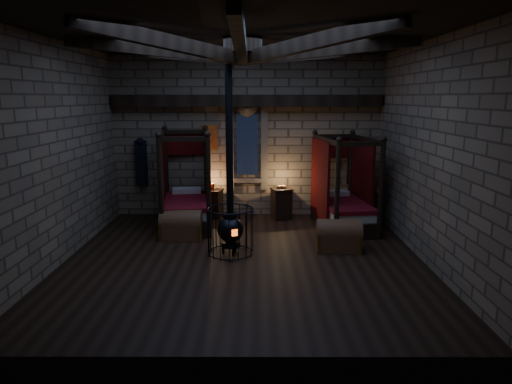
{
  "coord_description": "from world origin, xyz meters",
  "views": [
    {
      "loc": [
        0.26,
        -8.58,
        3.14
      ],
      "look_at": [
        0.24,
        0.6,
        1.22
      ],
      "focal_mm": 32.0,
      "sensor_mm": 36.0,
      "label": 1
    }
  ],
  "objects_px": {
    "bed_left": "(186,203)",
    "trunk_left": "(182,226)",
    "stove": "(230,226)",
    "bed_right": "(343,205)",
    "trunk_right": "(338,236)"
  },
  "relations": [
    {
      "from": "bed_right",
      "to": "trunk_right",
      "type": "distance_m",
      "value": 1.82
    },
    {
      "from": "bed_right",
      "to": "trunk_right",
      "type": "xyz_separation_m",
      "value": [
        -0.4,
        -1.76,
        -0.25
      ]
    },
    {
      "from": "stove",
      "to": "bed_right",
      "type": "bearing_deg",
      "value": 13.4
    },
    {
      "from": "bed_right",
      "to": "stove",
      "type": "relative_size",
      "value": 0.55
    },
    {
      "from": "trunk_left",
      "to": "stove",
      "type": "height_order",
      "value": "stove"
    },
    {
      "from": "trunk_left",
      "to": "stove",
      "type": "distance_m",
      "value": 1.59
    },
    {
      "from": "trunk_left",
      "to": "bed_left",
      "type": "bearing_deg",
      "value": 94.68
    },
    {
      "from": "bed_left",
      "to": "trunk_left",
      "type": "height_order",
      "value": "bed_left"
    },
    {
      "from": "trunk_left",
      "to": "trunk_right",
      "type": "distance_m",
      "value": 3.49
    },
    {
      "from": "bed_left",
      "to": "bed_right",
      "type": "relative_size",
      "value": 1.04
    },
    {
      "from": "bed_left",
      "to": "trunk_right",
      "type": "height_order",
      "value": "bed_left"
    },
    {
      "from": "trunk_left",
      "to": "trunk_right",
      "type": "bearing_deg",
      "value": -10.96
    },
    {
      "from": "bed_left",
      "to": "bed_right",
      "type": "bearing_deg",
      "value": -9.56
    },
    {
      "from": "trunk_right",
      "to": "stove",
      "type": "height_order",
      "value": "stove"
    },
    {
      "from": "bed_left",
      "to": "trunk_left",
      "type": "relative_size",
      "value": 2.47
    }
  ]
}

